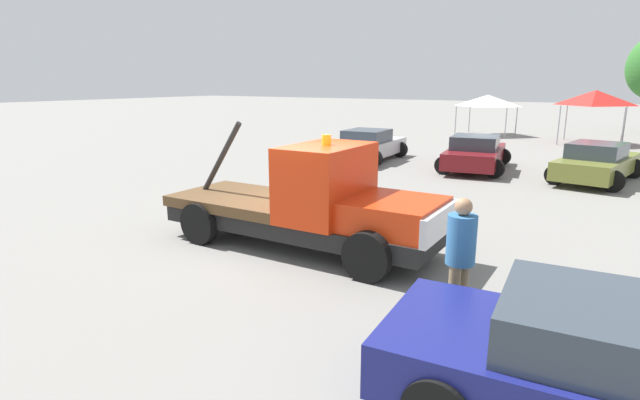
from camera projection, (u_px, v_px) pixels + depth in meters
The scene contains 9 objects.
ground_plane at pixel (300, 246), 10.38m from camera, with size 160.00×160.00×0.00m, color gray.
tow_truck at pixel (314, 205), 9.98m from camera, with size 5.95×2.21×2.51m.
foreground_car at pixel (633, 376), 4.67m from camera, with size 4.97×2.30×1.34m.
person_near_truck at pixel (461, 252), 6.87m from camera, with size 0.40×0.40×1.82m.
parked_car_silver at pixel (368, 145), 21.42m from camera, with size 2.65×4.64×1.34m.
parked_car_maroon at pixel (475, 153), 19.14m from camera, with size 2.85×4.69×1.34m.
parked_car_olive at pixel (597, 163), 16.90m from camera, with size 2.85×4.74×1.34m.
canopy_tent_white at pixel (488, 101), 31.30m from camera, with size 3.09×3.09×2.50m.
canopy_tent_red at pixel (596, 98), 26.71m from camera, with size 3.02×3.02×2.88m.
Camera 1 is at (5.63, -8.12, 3.35)m, focal length 28.00 mm.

